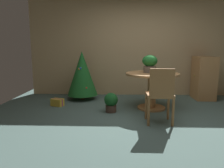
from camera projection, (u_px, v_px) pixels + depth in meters
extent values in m
plane|color=#4C6660|center=(149.00, 120.00, 3.88)|extent=(6.60, 6.60, 0.00)
cube|color=tan|center=(140.00, 48.00, 5.83)|extent=(6.00, 0.10, 2.60)
cylinder|color=#B27F4C|center=(151.00, 108.00, 4.63)|extent=(0.59, 0.59, 0.04)
cylinder|color=#B27F4C|center=(152.00, 91.00, 4.57)|extent=(0.18, 0.18, 0.69)
cylinder|color=#B27F4C|center=(152.00, 74.00, 4.50)|extent=(1.12, 1.12, 0.04)
cylinder|color=#665B51|center=(150.00, 69.00, 4.53)|extent=(0.26, 0.26, 0.14)
ellipsoid|color=#1E6628|center=(150.00, 61.00, 4.50)|extent=(0.32, 0.32, 0.24)
sphere|color=red|center=(147.00, 59.00, 4.52)|extent=(0.07, 0.07, 0.07)
sphere|color=red|center=(146.00, 59.00, 4.49)|extent=(0.07, 0.07, 0.07)
cylinder|color=#9E6B3D|center=(146.00, 107.00, 3.91)|extent=(0.04, 0.04, 0.47)
cylinder|color=#9E6B3D|center=(168.00, 107.00, 3.90)|extent=(0.04, 0.04, 0.47)
cylinder|color=#9E6B3D|center=(149.00, 112.00, 3.56)|extent=(0.04, 0.04, 0.47)
cylinder|color=#9E6B3D|center=(173.00, 113.00, 3.55)|extent=(0.04, 0.04, 0.47)
cube|color=#9E6B3D|center=(159.00, 95.00, 3.69)|extent=(0.45, 0.40, 0.05)
cube|color=#9E6B3D|center=(162.00, 82.00, 3.47)|extent=(0.40, 0.05, 0.45)
cylinder|color=brown|center=(83.00, 97.00, 5.47)|extent=(0.10, 0.10, 0.12)
cone|color=#1E6628|center=(82.00, 73.00, 5.36)|extent=(0.76, 0.76, 1.10)
sphere|color=#2D51A8|center=(78.00, 79.00, 5.60)|extent=(0.06, 0.06, 0.06)
sphere|color=red|center=(76.00, 86.00, 5.62)|extent=(0.04, 0.04, 0.04)
sphere|color=#2D51A8|center=(80.00, 68.00, 5.20)|extent=(0.06, 0.06, 0.06)
sphere|color=gold|center=(79.00, 69.00, 5.22)|extent=(0.06, 0.06, 0.06)
sphere|color=red|center=(86.00, 88.00, 5.17)|extent=(0.06, 0.06, 0.06)
cube|color=gold|center=(57.00, 102.00, 4.83)|extent=(0.31, 0.26, 0.16)
cube|color=#9E287A|center=(57.00, 102.00, 4.83)|extent=(0.26, 0.13, 0.17)
cube|color=#B27F4C|center=(204.00, 78.00, 5.43)|extent=(0.46, 0.61, 1.09)
sphere|color=#B29338|center=(194.00, 76.00, 5.43)|extent=(0.04, 0.04, 0.04)
cylinder|color=#4C382D|center=(111.00, 108.00, 4.38)|extent=(0.22, 0.22, 0.14)
sphere|color=#195623|center=(111.00, 100.00, 4.35)|extent=(0.28, 0.28, 0.28)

